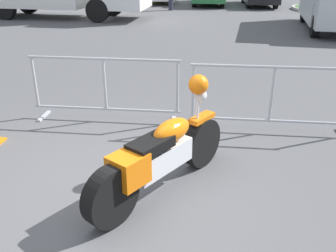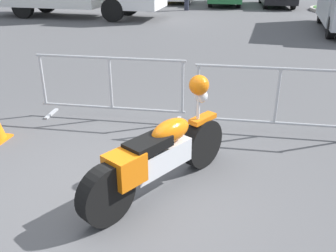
% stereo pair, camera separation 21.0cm
% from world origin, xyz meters
% --- Properties ---
extents(ground_plane, '(120.00, 120.00, 0.00)m').
position_xyz_m(ground_plane, '(0.00, 0.00, 0.00)').
color(ground_plane, '#4C4C4F').
extents(motorcycle, '(1.23, 2.02, 1.25)m').
position_xyz_m(motorcycle, '(0.57, 0.13, 0.48)').
color(motorcycle, black).
rests_on(motorcycle, ground).
extents(crowd_barrier_near, '(2.47, 0.60, 1.07)m').
position_xyz_m(crowd_barrier_near, '(-0.75, 2.00, 0.56)').
color(crowd_barrier_near, '#9EA0A5').
rests_on(crowd_barrier_near, ground).
extents(crowd_barrier_far, '(2.47, 0.60, 1.07)m').
position_xyz_m(crowd_barrier_far, '(1.89, 2.00, 0.56)').
color(crowd_barrier_far, '#9EA0A5').
rests_on(crowd_barrier_far, ground).
extents(planter_island, '(3.64, 3.64, 1.21)m').
position_xyz_m(planter_island, '(5.88, 17.59, 0.33)').
color(planter_island, '#ADA89E').
rests_on(planter_island, ground).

